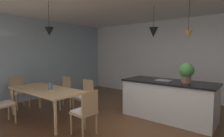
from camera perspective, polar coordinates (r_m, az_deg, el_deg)
ground_plane at (r=3.78m, az=7.60°, el=-19.84°), size 10.00×8.40×0.04m
wall_back_kitchen at (r=6.46m, az=22.95°, el=2.68°), size 10.00×0.12×2.70m
window_wall_left_glazing at (r=6.53m, az=-24.36°, el=2.65°), size 0.06×8.40×2.70m
dining_table at (r=4.55m, az=-20.22°, el=-6.84°), size 1.99×0.87×0.72m
chair_kitchen_end at (r=3.53m, az=-8.39°, el=-13.07°), size 0.42×0.42×0.87m
chair_window_end at (r=5.78m, az=-27.20°, el=-6.46°), size 0.41×0.41×0.87m
chair_far_left at (r=5.39m, az=-15.23°, el=-6.88°), size 0.41×0.41×0.87m
chair_far_right at (r=4.71m, az=-8.75°, el=-8.48°), size 0.42×0.42×0.87m
chair_near_left at (r=4.66m, az=-31.69°, el=-9.32°), size 0.41×0.41×0.87m
kitchen_island at (r=4.56m, az=17.27°, el=-9.25°), size 2.12×0.91×0.91m
pendant_over_table at (r=4.34m, az=-19.20°, el=11.02°), size 0.19×0.19×0.75m
pendant_over_island_main at (r=4.62m, az=12.96°, el=11.07°), size 0.21×0.21×0.76m
pendant_over_island_aux at (r=4.31m, az=22.96°, el=9.85°), size 0.16×0.16×0.84m
potted_plant_on_island at (r=4.32m, az=22.45°, el=-0.97°), size 0.32×0.32×0.44m
vase_on_dining_table at (r=4.35m, az=-18.81°, el=-5.32°), size 0.10×0.10×0.17m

